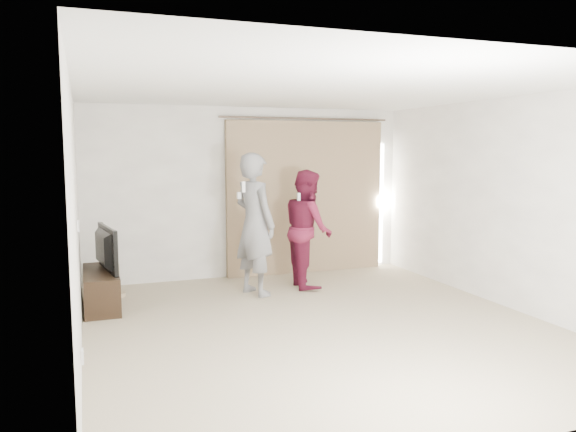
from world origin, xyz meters
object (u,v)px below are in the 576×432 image
Objects in this scene: tv_console at (101,289)px; person_woman at (308,228)px; tv at (100,249)px; person_man at (255,224)px.

person_woman reaches higher than tv_console.
tv_console is 0.71× the size of person_woman.
person_man reaches higher than tv.
tv_console is 1.24× the size of tv.
tv is (0.00, 0.00, 0.51)m from tv_console.
tv is at bearing -177.59° from person_woman.
person_man is at bearing -1.40° from tv_console.
person_woman is (2.83, 0.12, 0.10)m from tv.
tv reaches higher than tv_console.
person_man is at bearing -168.71° from person_woman.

